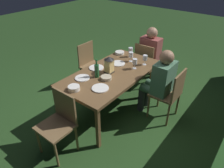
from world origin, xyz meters
name	(u,v)px	position (x,y,z in m)	size (l,w,h in m)	color
ground_plane	(112,109)	(0.00, 0.00, 0.00)	(16.00, 16.00, 0.00)	#26471E
dining_table	(112,75)	(0.00, 0.00, 0.67)	(1.68, 0.88, 0.73)	brown
chair_head_far	(59,121)	(1.09, 0.00, 0.49)	(0.40, 0.42, 0.87)	brown
chair_side_left_a	(91,63)	(-0.38, -0.83, 0.49)	(0.42, 0.40, 0.87)	brown
chair_head_near	(146,62)	(-1.09, 0.00, 0.49)	(0.40, 0.42, 0.87)	brown
person_in_rust	(152,52)	(-1.29, 0.00, 0.64)	(0.48, 0.38, 1.15)	#9E4C47
chair_side_right_a	(170,93)	(-0.38, 0.83, 0.49)	(0.42, 0.40, 0.87)	brown
person_in_green	(159,80)	(-0.38, 0.64, 0.64)	(0.38, 0.47, 1.15)	#4C7A5B
lantern_centerpiece	(109,64)	(0.03, -0.03, 0.88)	(0.15, 0.15, 0.27)	black
green_bottle_on_table	(97,70)	(0.25, -0.09, 0.84)	(0.07, 0.07, 0.29)	#1E5B2D
wine_glass_a	(135,62)	(-0.32, 0.21, 0.85)	(0.08, 0.08, 0.17)	silver
wine_glass_b	(145,58)	(-0.54, 0.26, 0.85)	(0.08, 0.08, 0.17)	silver
wine_glass_c	(131,50)	(-0.67, -0.10, 0.85)	(0.08, 0.08, 0.17)	silver
wine_glass_d	(131,55)	(-0.51, 0.01, 0.85)	(0.08, 0.08, 0.17)	silver
plate_a	(82,78)	(0.42, -0.23, 0.74)	(0.22, 0.22, 0.01)	white
plate_b	(100,88)	(0.47, 0.16, 0.74)	(0.24, 0.24, 0.01)	white
plate_c	(118,63)	(-0.30, -0.10, 0.74)	(0.23, 0.23, 0.01)	white
plate_d	(96,68)	(0.05, -0.28, 0.74)	(0.24, 0.24, 0.01)	white
bowl_olives	(74,88)	(0.71, -0.10, 0.76)	(0.16, 0.16, 0.06)	silver
bowl_bread	(106,78)	(0.23, 0.07, 0.75)	(0.16, 0.16, 0.05)	#BCAD8E
bowl_salad	(120,53)	(-0.65, -0.33, 0.75)	(0.17, 0.17, 0.04)	silver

